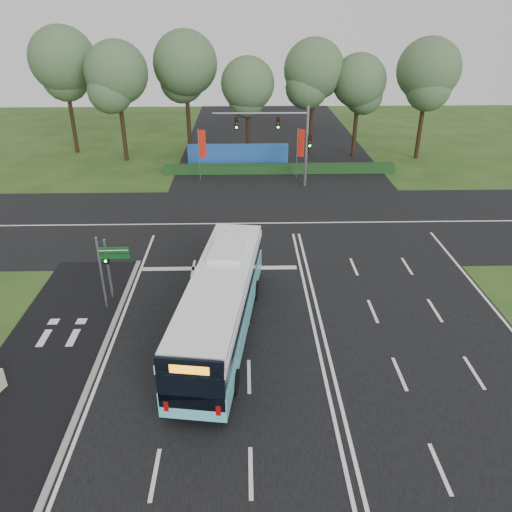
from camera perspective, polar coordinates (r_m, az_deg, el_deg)
The scene contains 14 objects.
ground at distance 26.56m, azimuth 6.24°, elevation -6.46°, with size 120.00×120.00×0.00m, color #274517.
road_main at distance 26.55m, azimuth 6.24°, elevation -6.43°, with size 20.00×120.00×0.04m, color black.
road_cross at distance 37.10m, azimuth 3.98°, elevation 3.76°, with size 120.00×14.00×0.05m, color black.
bike_path at distance 25.54m, azimuth -22.32°, elevation -10.04°, with size 5.00×18.00×0.06m, color black.
kerb_strip at distance 24.77m, azimuth -17.06°, elevation -10.23°, with size 0.25×18.00×0.12m, color gray.
city_bus at distance 23.84m, azimuth -4.03°, elevation -5.43°, with size 4.29×12.73×3.59m.
pedestrian_signal at distance 27.81m, azimuth -16.57°, elevation -1.25°, with size 0.33×0.42×3.55m.
street_sign at distance 26.62m, azimuth -16.67°, elevation -0.96°, with size 1.62×0.13×4.15m.
banner_flag_left at distance 46.02m, azimuth -6.26°, elevation 12.25°, with size 0.70×0.13×4.72m.
banner_flag_mid at distance 46.45m, azimuth 5.03°, elevation 12.40°, with size 0.67×0.22×4.67m.
traffic_light_gantry at distance 43.77m, azimuth 3.47°, elevation 13.75°, with size 8.41×0.28×7.00m.
hedge at distance 48.70m, azimuth 2.70°, elevation 9.93°, with size 22.00×1.20×0.80m, color #133616.
blue_hoarding at distance 50.80m, azimuth -2.07°, elevation 11.47°, with size 10.00×0.30×2.20m, color #1D4FA1.
eucalyptus_row at distance 52.97m, azimuth -2.94°, elevation 20.50°, with size 42.86×9.68×12.88m.
Camera 1 is at (-3.41, -22.00, 14.48)m, focal length 35.00 mm.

